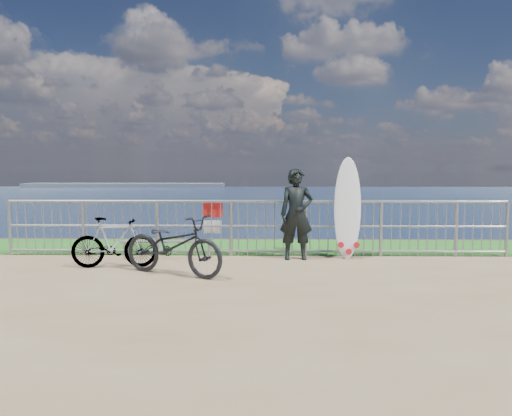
{
  "coord_description": "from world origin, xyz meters",
  "views": [
    {
      "loc": [
        0.21,
        -8.35,
        1.76
      ],
      "look_at": [
        0.01,
        1.2,
        1.0
      ],
      "focal_mm": 35.0,
      "sensor_mm": 36.0,
      "label": 1
    }
  ],
  "objects_px": {
    "surfboard": "(347,211)",
    "bicycle_far": "(114,243)",
    "surfer": "(297,214)",
    "bicycle_near": "(173,245)"
  },
  "relations": [
    {
      "from": "surfer",
      "to": "bicycle_near",
      "type": "height_order",
      "value": "surfer"
    },
    {
      "from": "bicycle_near",
      "to": "bicycle_far",
      "type": "xyz_separation_m",
      "value": [
        -1.17,
        0.59,
        -0.05
      ]
    },
    {
      "from": "surfboard",
      "to": "bicycle_far",
      "type": "height_order",
      "value": "surfboard"
    },
    {
      "from": "surfer",
      "to": "bicycle_near",
      "type": "distance_m",
      "value": 2.6
    },
    {
      "from": "surfboard",
      "to": "bicycle_near",
      "type": "bearing_deg",
      "value": -151.78
    },
    {
      "from": "surfboard",
      "to": "surfer",
      "type": "bearing_deg",
      "value": -168.02
    },
    {
      "from": "surfboard",
      "to": "bicycle_far",
      "type": "bearing_deg",
      "value": -165.81
    },
    {
      "from": "surfer",
      "to": "bicycle_far",
      "type": "relative_size",
      "value": 1.18
    },
    {
      "from": "surfer",
      "to": "surfboard",
      "type": "xyz_separation_m",
      "value": [
        1.01,
        0.21,
        0.04
      ]
    },
    {
      "from": "surfer",
      "to": "surfboard",
      "type": "bearing_deg",
      "value": 8.81
    }
  ]
}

